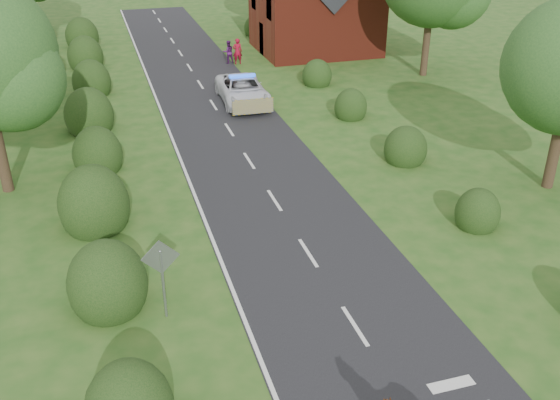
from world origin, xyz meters
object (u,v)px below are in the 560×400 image
object	(u,v)px
road_sign	(162,268)
police_van	(243,90)
pedestrian_red	(237,51)
pedestrian_purple	(228,52)

from	to	relation	value
road_sign	police_van	xyz separation A→B (m)	(6.67, 17.94, -0.93)
pedestrian_red	pedestrian_purple	world-z (taller)	pedestrian_red
road_sign	pedestrian_red	size ratio (longest dim) A/B	1.47
pedestrian_red	road_sign	bearing A→B (deg)	75.06
police_van	pedestrian_purple	size ratio (longest dim) A/B	3.49
police_van	pedestrian_red	bearing A→B (deg)	80.78
police_van	road_sign	bearing A→B (deg)	-108.28
road_sign	pedestrian_red	world-z (taller)	road_sign
police_van	pedestrian_purple	xyz separation A→B (m)	(1.07, 8.42, 0.04)
pedestrian_red	pedestrian_purple	xyz separation A→B (m)	(-0.55, 0.37, -0.09)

